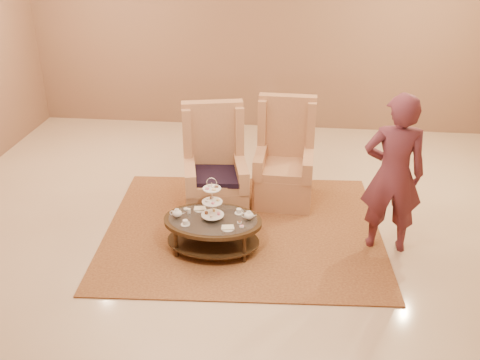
# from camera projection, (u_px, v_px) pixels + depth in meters

# --- Properties ---
(ground) EXTENTS (8.00, 8.00, 0.00)m
(ground) POSITION_uv_depth(u_px,v_px,m) (237.00, 249.00, 6.09)
(ground) COLOR beige
(ground) RESTS_ON ground
(ceiling) EXTENTS (8.00, 8.00, 0.02)m
(ceiling) POSITION_uv_depth(u_px,v_px,m) (237.00, 249.00, 6.09)
(ceiling) COLOR white
(ceiling) RESTS_ON ground
(wall_back) EXTENTS (8.00, 0.04, 3.50)m
(wall_back) POSITION_uv_depth(u_px,v_px,m) (264.00, 26.00, 8.87)
(wall_back) COLOR #8C654C
(wall_back) RESTS_ON ground
(rug) EXTENTS (3.44, 2.92, 0.02)m
(rug) POSITION_uv_depth(u_px,v_px,m) (243.00, 229.00, 6.47)
(rug) COLOR olive
(rug) RESTS_ON ground
(tea_table) EXTENTS (1.12, 0.79, 0.92)m
(tea_table) POSITION_uv_depth(u_px,v_px,m) (213.00, 225.00, 5.93)
(tea_table) COLOR black
(tea_table) RESTS_ON ground
(armchair_left) EXTENTS (0.90, 0.92, 1.39)m
(armchair_left) POSITION_uv_depth(u_px,v_px,m) (215.00, 178.00, 6.68)
(armchair_left) COLOR tan
(armchair_left) RESTS_ON ground
(armchair_right) EXTENTS (0.76, 0.79, 1.37)m
(armchair_right) POSITION_uv_depth(u_px,v_px,m) (284.00, 167.00, 6.99)
(armchair_right) COLOR tan
(armchair_right) RESTS_ON ground
(person) EXTENTS (0.68, 0.46, 1.83)m
(person) POSITION_uv_depth(u_px,v_px,m) (393.00, 175.00, 5.74)
(person) COLOR #592631
(person) RESTS_ON ground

